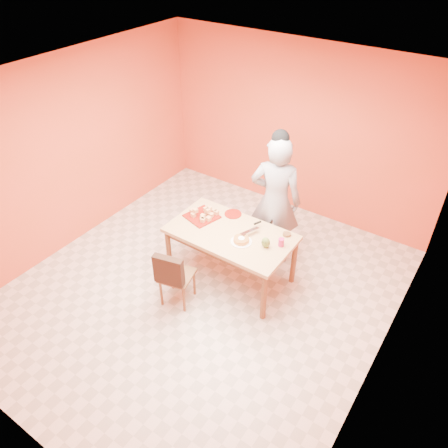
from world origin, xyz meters
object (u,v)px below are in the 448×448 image
Objects in this scene: red_dinner_plate at (233,214)px; egg_ornament at (266,242)px; dining_chair at (176,275)px; magenta_glass at (281,242)px; sponge_cake at (241,240)px; checker_tin at (287,234)px; pastry_platter at (202,216)px; dining_table at (231,238)px; person at (275,201)px.

egg_ornament is (0.71, -0.35, 0.06)m from red_dinner_plate.
magenta_glass is at bearing 28.78° from dining_chair.
checker_tin is at bearing 47.52° from sponge_cake.
dining_chair is 1.36m from magenta_glass.
egg_ornament is at bearing -106.58° from checker_tin.
egg_ornament is at bearing -3.67° from pastry_platter.
checker_tin is (0.93, 1.10, 0.33)m from dining_chair.
pastry_platter is 2.70× the size of egg_ornament.
magenta_glass is at bearing 3.19° from pastry_platter.
red_dinner_plate is 2.20× the size of magenta_glass.
dining_table is at bearing -60.74° from red_dinner_plate.
pastry_platter is at bearing 24.11° from person.
checker_tin is at bearing 87.24° from egg_ornament.
checker_tin is (-0.04, 0.22, -0.04)m from magenta_glass.
sponge_cake is 1.91× the size of checker_tin.
person is at bearing 70.99° from dining_table.
egg_ornament is at bearing -137.92° from magenta_glass.
person is (0.55, 1.46, 0.50)m from dining_chair.
magenta_glass is (0.14, 0.13, -0.02)m from egg_ornament.
dining_chair is 2.26× the size of pastry_platter.
sponge_cake is at bearing -11.75° from pastry_platter.
egg_ornament is (0.27, -0.71, -0.11)m from person.
dining_chair reaches higher than red_dinner_plate.
checker_tin reaches higher than red_dinner_plate.
dining_chair reaches higher than sponge_cake.
dining_table is 8.16× the size of sponge_cake.
pastry_platter is at bearing 173.03° from dining_table.
red_dinner_plate is at bearing 119.26° from dining_table.
person is at bearing 125.50° from magenta_glass.
person is (0.24, 0.70, 0.28)m from dining_table.
sponge_cake reaches higher than dining_table.
person reaches higher than dining_table.
egg_ornament is 1.34× the size of magenta_glass.
checker_tin is (0.62, 0.35, 0.11)m from dining_table.
dining_chair is 1.64m from person.
dining_chair reaches higher than checker_tin.
person reaches higher than pastry_platter.
pastry_platter is at bearing 89.82° from dining_chair.
red_dinner_plate is 0.79m from egg_ornament.
magenta_glass is at bearing 10.92° from dining_table.
pastry_platter is at bearing -137.05° from red_dinner_plate.
dining_chair is 1.18m from egg_ornament.
dining_chair is 0.90m from pastry_platter.
dining_table is 1.88× the size of dining_chair.
sponge_cake is at bearing 38.09° from dining_chair.
dining_table is 15.29× the size of magenta_glass.
egg_ornament is (1.02, -0.07, 0.06)m from pastry_platter.
magenta_glass is (0.41, -0.58, -0.13)m from person.
checker_tin reaches higher than dining_table.
magenta_glass reaches higher than sponge_cake.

